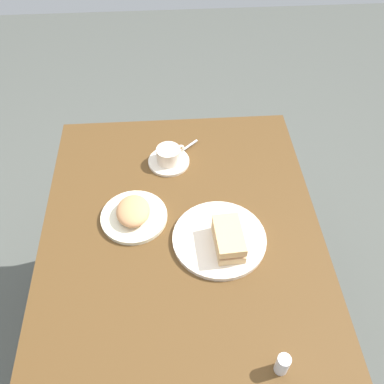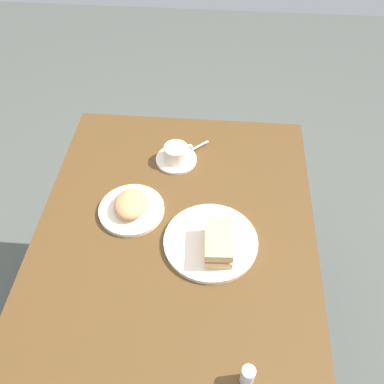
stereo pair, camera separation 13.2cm
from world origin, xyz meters
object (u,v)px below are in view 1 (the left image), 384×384
object	(u,v)px
coffee_saucer	(169,161)
spoon	(184,149)
side_plate	(134,217)
sandwich_plate	(219,239)
sandwich_front	(229,239)
coffee_cup	(169,154)
dining_table	(182,246)
salt_shaker	(282,364)

from	to	relation	value
coffee_saucer	spoon	xyz separation A→B (m)	(0.05, -0.06, 0.01)
side_plate	sandwich_plate	bearing A→B (deg)	-111.46
sandwich_front	coffee_cup	world-z (taller)	sandwich_front
dining_table	coffee_cup	size ratio (longest dim) A/B	10.19
coffee_cup	salt_shaker	distance (m)	0.75
coffee_cup	side_plate	bearing A→B (deg)	154.11
sandwich_front	coffee_saucer	size ratio (longest dim) A/B	0.98
coffee_cup	spoon	size ratio (longest dim) A/B	1.22
coffee_saucer	spoon	size ratio (longest dim) A/B	1.75
side_plate	spoon	bearing A→B (deg)	-30.58
sandwich_plate	spoon	xyz separation A→B (m)	(0.39, 0.08, 0.01)
dining_table	sandwich_front	world-z (taller)	sandwich_front
coffee_saucer	side_plate	distance (m)	0.26
spoon	sandwich_plate	bearing A→B (deg)	-168.07
spoon	side_plate	size ratio (longest dim) A/B	0.40
coffee_saucer	side_plate	xyz separation A→B (m)	(-0.24, 0.11, 0.00)
sandwich_plate	coffee_saucer	xyz separation A→B (m)	(0.33, 0.14, -0.00)
sandwich_plate	side_plate	world-z (taller)	same
sandwich_front	coffee_cup	size ratio (longest dim) A/B	1.40
sandwich_front	spoon	world-z (taller)	sandwich_front
coffee_saucer	coffee_cup	xyz separation A→B (m)	(0.00, -0.00, 0.03)
coffee_cup	side_plate	size ratio (longest dim) A/B	0.49
spoon	salt_shaker	xyz separation A→B (m)	(-0.76, -0.19, 0.02)
sandwich_front	spoon	bearing A→B (deg)	13.97
side_plate	salt_shaker	bearing A→B (deg)	-143.34
coffee_saucer	salt_shaker	bearing A→B (deg)	-161.31
coffee_saucer	salt_shaker	world-z (taller)	salt_shaker
spoon	sandwich_front	bearing A→B (deg)	-166.03
dining_table	side_plate	xyz separation A→B (m)	(0.04, 0.14, 0.12)
sandwich_front	coffee_cup	distance (m)	0.40
coffee_cup	side_plate	world-z (taller)	coffee_cup
sandwich_front	coffee_saucer	distance (m)	0.40
coffee_saucer	salt_shaker	xyz separation A→B (m)	(-0.71, -0.24, 0.03)
sandwich_front	side_plate	xyz separation A→B (m)	(0.13, 0.27, -0.04)
coffee_saucer	spoon	bearing A→B (deg)	-47.70
spoon	salt_shaker	size ratio (longest dim) A/B	1.25
side_plate	sandwich_front	bearing A→B (deg)	-115.00
dining_table	coffee_saucer	distance (m)	0.30
dining_table	spoon	world-z (taller)	spoon
dining_table	sandwich_plate	world-z (taller)	sandwich_plate
sandwich_front	dining_table	bearing A→B (deg)	54.94
coffee_cup	coffee_saucer	bearing A→B (deg)	120.83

